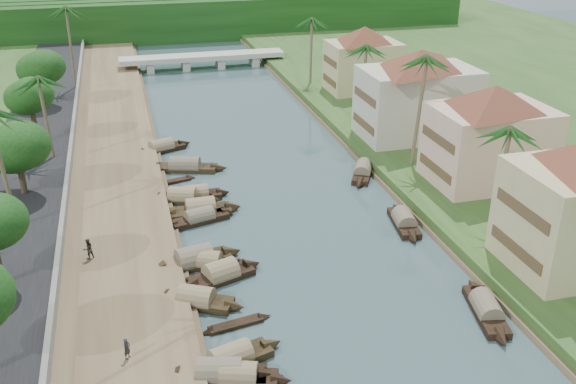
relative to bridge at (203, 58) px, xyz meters
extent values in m
plane|color=#3A5257|center=(0.00, -72.00, -1.72)|extent=(220.00, 220.00, 0.00)
cube|color=brown|center=(-16.00, -52.00, -1.32)|extent=(10.00, 180.00, 0.80)
cube|color=#27491D|center=(19.00, -52.00, -1.12)|extent=(16.00, 180.00, 1.20)
cube|color=black|center=(-24.50, -52.00, -1.02)|extent=(8.00, 180.00, 1.40)
cube|color=slate|center=(-20.20, -52.00, -0.37)|extent=(0.40, 180.00, 1.10)
cube|color=#11340E|center=(0.00, 23.00, 2.28)|extent=(120.00, 4.00, 8.00)
cube|color=#11340E|center=(0.00, 28.00, 2.28)|extent=(120.00, 4.00, 8.00)
cube|color=#11340E|center=(0.00, 33.00, 2.28)|extent=(120.00, 4.00, 8.00)
cube|color=#AFB1A5|center=(0.00, 0.00, 0.28)|extent=(28.00, 4.00, 0.80)
cube|color=#AFB1A5|center=(-9.00, 0.00, -0.82)|extent=(1.20, 3.50, 1.80)
cube|color=#AFB1A5|center=(-3.00, 0.00, -0.82)|extent=(1.20, 3.50, 1.80)
cube|color=#AFB1A5|center=(3.00, 0.00, -0.82)|extent=(1.20, 3.50, 1.80)
cube|color=#AFB1A5|center=(9.00, 0.00, -0.82)|extent=(1.20, 3.50, 1.80)
cube|color=brown|center=(12.95, -74.00, 1.48)|extent=(0.10, 6.40, 0.90)
cube|color=brown|center=(12.95, -74.00, 4.68)|extent=(0.10, 6.40, 0.90)
cube|color=beige|center=(20.00, -58.00, 3.23)|extent=(11.00, 8.00, 7.50)
pyramid|color=brown|center=(20.00, -58.00, 8.08)|extent=(14.11, 14.11, 2.20)
cube|color=brown|center=(14.45, -58.00, 1.35)|extent=(0.10, 6.40, 0.90)
cube|color=brown|center=(14.45, -58.00, 4.35)|extent=(0.10, 6.40, 0.90)
cube|color=beige|center=(19.00, -44.00, 3.48)|extent=(13.00, 8.00, 8.00)
pyramid|color=brown|center=(19.00, -44.00, 8.58)|extent=(15.59, 15.59, 2.20)
cube|color=brown|center=(12.45, -44.00, 1.48)|extent=(0.10, 6.40, 0.90)
cube|color=brown|center=(12.45, -44.00, 4.68)|extent=(0.10, 6.40, 0.90)
cube|color=#C7BE86|center=(20.00, -24.00, 2.98)|extent=(10.00, 7.00, 7.00)
pyramid|color=brown|center=(20.00, -24.00, 7.58)|extent=(12.62, 12.62, 2.20)
cube|color=brown|center=(14.95, -24.00, 1.23)|extent=(0.10, 5.60, 0.90)
cube|color=brown|center=(14.95, -24.00, 4.03)|extent=(0.10, 5.60, 0.90)
cube|color=black|center=(-9.05, -79.27, -1.52)|extent=(5.03, 3.11, 0.70)
cone|color=black|center=(-6.55, -80.11, -1.44)|extent=(1.80, 1.88, 1.67)
cone|color=black|center=(-11.54, -78.43, -1.44)|extent=(1.80, 1.88, 1.67)
cylinder|color=#816A52|center=(-9.05, -79.27, -1.14)|extent=(3.99, 2.82, 1.76)
cube|color=black|center=(-9.19, -77.45, -1.52)|extent=(5.66, 3.14, 0.70)
cone|color=black|center=(-6.32, -76.60, -1.44)|extent=(1.91, 1.89, 1.69)
cone|color=black|center=(-12.07, -78.29, -1.44)|extent=(1.91, 1.89, 1.69)
cylinder|color=#816A52|center=(-9.19, -77.45, -1.14)|extent=(4.45, 2.84, 1.75)
cube|color=black|center=(-10.16, -78.72, -1.52)|extent=(6.08, 3.31, 0.70)
cone|color=black|center=(-7.05, -79.57, -1.44)|extent=(2.05, 2.05, 1.85)
cone|color=black|center=(-13.27, -77.87, -1.44)|extent=(2.05, 2.05, 1.85)
cylinder|color=#6F6853|center=(-10.16, -78.72, -1.14)|extent=(4.78, 3.02, 1.92)
cube|color=black|center=(-10.45, -70.37, -1.52)|extent=(5.56, 4.14, 0.70)
cone|color=black|center=(-7.85, -71.78, -1.44)|extent=(2.14, 2.17, 1.80)
cone|color=black|center=(-13.06, -68.95, -1.44)|extent=(2.14, 2.17, 1.80)
cylinder|color=#816A52|center=(-10.45, -70.37, -1.14)|extent=(4.49, 3.60, 1.88)
cube|color=black|center=(-8.15, -67.45, -1.52)|extent=(5.49, 3.52, 0.70)
cone|color=black|center=(-5.46, -66.53, -1.44)|extent=(2.01, 2.17, 1.94)
cone|color=black|center=(-10.84, -68.37, -1.44)|extent=(2.01, 2.17, 1.94)
cylinder|color=#816A52|center=(-8.15, -67.45, -1.14)|extent=(4.37, 3.21, 2.05)
cube|color=black|center=(-9.86, -64.82, -1.52)|extent=(6.20, 3.30, 0.70)
cone|color=black|center=(-6.66, -64.13, -1.44)|extent=(2.08, 2.22, 2.09)
cone|color=black|center=(-13.05, -65.51, -1.44)|extent=(2.08, 2.22, 2.09)
cylinder|color=#6F6853|center=(-9.86, -64.82, -1.14)|extent=(4.86, 3.09, 2.19)
cube|color=black|center=(-9.11, -65.33, -1.52)|extent=(5.63, 3.78, 0.70)
cone|color=black|center=(-6.37, -66.57, -1.44)|extent=(2.04, 2.03, 1.70)
cone|color=black|center=(-11.84, -64.09, -1.44)|extent=(2.04, 2.03, 1.70)
cylinder|color=#816A52|center=(-9.11, -65.33, -1.14)|extent=(4.49, 3.31, 1.77)
cube|color=black|center=(-8.13, -55.87, -1.52)|extent=(5.61, 2.11, 0.70)
cone|color=black|center=(-5.02, -55.85, -1.44)|extent=(1.66, 1.89, 2.06)
cone|color=black|center=(-11.24, -55.88, -1.44)|extent=(1.66, 1.89, 2.06)
cylinder|color=#816A52|center=(-8.13, -55.87, -1.14)|extent=(4.29, 2.19, 2.17)
cube|color=black|center=(-8.44, -57.46, -1.52)|extent=(5.55, 2.91, 0.70)
cone|color=black|center=(-5.58, -56.69, -1.44)|extent=(1.83, 1.77, 1.60)
cone|color=black|center=(-11.29, -58.22, -1.44)|extent=(1.83, 1.77, 1.60)
cylinder|color=#6F6853|center=(-8.44, -57.46, -1.14)|extent=(4.35, 2.64, 1.65)
cube|color=black|center=(-9.44, -52.69, -1.52)|extent=(5.73, 3.51, 0.70)
cone|color=black|center=(-6.59, -53.70, -1.44)|extent=(2.02, 2.04, 1.78)
cone|color=black|center=(-12.29, -51.67, -1.44)|extent=(2.02, 2.04, 1.78)
cylinder|color=#816A52|center=(-9.44, -52.69, -1.14)|extent=(4.54, 3.14, 1.86)
cube|color=black|center=(-8.11, -52.38, -1.52)|extent=(4.94, 1.73, 0.70)
cone|color=black|center=(-5.38, -52.36, -1.44)|extent=(1.44, 1.53, 1.68)
cone|color=black|center=(-10.85, -52.41, -1.44)|extent=(1.44, 1.53, 1.68)
cylinder|color=#816A52|center=(-8.11, -52.38, -1.14)|extent=(3.78, 1.79, 1.76)
cube|color=black|center=(-8.31, -44.88, -1.52)|extent=(7.01, 3.79, 0.70)
cone|color=black|center=(-4.72, -45.99, -1.44)|extent=(2.32, 2.18, 1.91)
cone|color=black|center=(-11.90, -43.77, -1.44)|extent=(2.32, 2.18, 1.91)
cylinder|color=#6F6853|center=(-8.31, -44.88, -1.14)|extent=(5.51, 3.39, 1.96)
cube|color=black|center=(-10.27, -38.47, -1.52)|extent=(5.72, 3.55, 0.70)
cone|color=black|center=(-7.43, -37.42, -1.44)|extent=(2.03, 2.04, 1.77)
cone|color=black|center=(-13.11, -39.51, -1.44)|extent=(2.03, 2.04, 1.77)
cylinder|color=#816A52|center=(-10.27, -38.47, -1.14)|extent=(4.54, 3.17, 1.84)
cube|color=black|center=(9.21, -76.87, -1.52)|extent=(2.89, 6.15, 0.70)
cone|color=black|center=(9.90, -73.65, -1.44)|extent=(1.83, 1.96, 1.71)
cone|color=black|center=(8.52, -80.08, -1.44)|extent=(1.83, 1.96, 1.71)
cylinder|color=#6F6853|center=(9.21, -76.87, -1.14)|extent=(2.66, 4.79, 1.75)
cube|color=black|center=(9.24, -62.86, -1.52)|extent=(2.56, 5.70, 0.70)
cone|color=black|center=(9.70, -59.85, -1.44)|extent=(1.79, 1.80, 1.75)
cone|color=black|center=(8.77, -65.88, -1.44)|extent=(1.79, 1.80, 1.75)
cylinder|color=#6F6853|center=(9.24, -62.86, -1.14)|extent=(2.43, 4.43, 1.81)
cube|color=black|center=(9.85, -50.96, -1.52)|extent=(4.32, 6.18, 0.70)
cone|color=black|center=(11.40, -47.97, -1.44)|extent=(2.17, 2.24, 1.76)
cone|color=black|center=(8.31, -53.95, -1.44)|extent=(2.17, 2.24, 1.76)
cylinder|color=#6F6853|center=(9.85, -50.96, -1.14)|extent=(3.72, 4.94, 1.80)
cube|color=black|center=(-8.16, -73.60, -1.62)|extent=(3.95, 1.50, 0.35)
cone|color=black|center=(-6.02, -73.23, -1.62)|extent=(1.10, 1.01, 0.86)
cone|color=black|center=(-10.30, -73.96, -1.62)|extent=(1.10, 1.01, 0.86)
cube|color=black|center=(-10.17, -47.91, -1.62)|extent=(4.15, 1.80, 0.35)
cone|color=black|center=(-7.95, -47.34, -1.62)|extent=(1.19, 1.04, 0.82)
cone|color=black|center=(-12.39, -48.47, -1.62)|extent=(1.19, 1.04, 0.82)
cylinder|color=brown|center=(16.00, -66.35, 3.78)|extent=(0.82, 0.36, 8.62)
sphere|color=#1D511B|center=(16.00, -66.35, 7.92)|extent=(3.20, 3.20, 3.20)
cylinder|color=brown|center=(15.00, -52.13, 5.21)|extent=(1.13, 0.36, 11.46)
sphere|color=#1D511B|center=(15.00, -52.13, 10.71)|extent=(3.20, 3.20, 3.20)
cylinder|color=brown|center=(16.00, -34.27, 3.88)|extent=(0.72, 0.36, 8.81)
sphere|color=#1D511B|center=(16.00, -34.27, 8.11)|extent=(3.20, 3.20, 3.20)
cylinder|color=brown|center=(-24.00, -56.81, 4.91)|extent=(0.94, 0.36, 10.47)
cylinder|color=brown|center=(-22.00, -40.78, 4.07)|extent=(0.65, 0.36, 8.79)
sphere|color=#1D511B|center=(-22.00, -40.78, 8.29)|extent=(3.20, 3.20, 3.20)
cylinder|color=brown|center=(14.00, -17.79, 4.26)|extent=(0.50, 0.36, 9.57)
sphere|color=#1D511B|center=(14.00, -17.79, 8.85)|extent=(3.20, 3.20, 3.20)
cylinder|color=brown|center=(-20.50, -12.18, 5.44)|extent=(0.51, 0.36, 11.52)
sphere|color=#1D511B|center=(-20.50, -12.18, 10.97)|extent=(3.20, 3.20, 3.20)
cylinder|color=#493729|center=(-24.00, -49.75, 1.23)|extent=(0.60, 0.60, 3.17)
ellipsoid|color=#11340E|center=(-24.00, -49.75, 4.26)|extent=(5.52, 5.52, 4.54)
cylinder|color=#493729|center=(-24.00, -35.50, 1.51)|extent=(0.60, 0.60, 3.76)
ellipsoid|color=#11340E|center=(-24.00, -35.50, 5.10)|extent=(4.69, 4.69, 3.85)
cylinder|color=#493729|center=(-24.00, -20.13, 1.34)|extent=(0.60, 0.60, 3.40)
ellipsoid|color=#11340E|center=(-24.00, -20.13, 4.58)|extent=(5.48, 5.48, 4.50)
cylinder|color=#493729|center=(24.00, -40.82, 1.32)|extent=(0.60, 0.60, 3.78)
ellipsoid|color=#11340E|center=(24.00, -40.82, 4.93)|extent=(3.97, 3.97, 3.26)
imported|color=#25242C|center=(-15.46, -76.17, -0.19)|extent=(0.61, 0.63, 1.46)
imported|color=#363226|center=(-17.97, -62.91, -0.07)|extent=(1.04, 0.97, 1.70)
camera|label=1|loc=(-14.05, -109.62, 25.24)|focal=40.00mm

